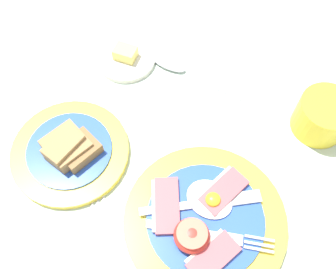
# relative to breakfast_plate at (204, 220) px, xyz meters

# --- Properties ---
(ground_plane) EXTENTS (3.00, 3.00, 0.00)m
(ground_plane) POSITION_rel_breakfast_plate_xyz_m (-0.06, 0.01, -0.01)
(ground_plane) COLOR #B7CCB7
(breakfast_plate) EXTENTS (0.24, 0.24, 0.04)m
(breakfast_plate) POSITION_rel_breakfast_plate_xyz_m (0.00, 0.00, 0.00)
(breakfast_plate) COLOR yellow
(breakfast_plate) RESTS_ON ground_plane
(bread_plate) EXTENTS (0.19, 0.19, 0.05)m
(bread_plate) POSITION_rel_breakfast_plate_xyz_m (-0.24, -0.02, 0.00)
(bread_plate) COLOR yellow
(bread_plate) RESTS_ON ground_plane
(sugar_cup) EXTENTS (0.09, 0.09, 0.06)m
(sugar_cup) POSITION_rel_breakfast_plate_xyz_m (0.08, 0.25, 0.02)
(sugar_cup) COLOR yellow
(sugar_cup) RESTS_ON ground_plane
(butter_dish) EXTENTS (0.11, 0.11, 0.03)m
(butter_dish) POSITION_rel_breakfast_plate_xyz_m (-0.28, 0.19, -0.00)
(butter_dish) COLOR silver
(butter_dish) RESTS_ON ground_plane
(teaspoon_by_saucer) EXTENTS (0.19, 0.03, 0.01)m
(teaspoon_by_saucer) POSITION_rel_breakfast_plate_xyz_m (-0.18, 0.23, -0.01)
(teaspoon_by_saucer) COLOR silver
(teaspoon_by_saucer) RESTS_ON ground_plane
(fork_on_cloth) EXTENTS (0.11, 0.17, 0.01)m
(fork_on_cloth) POSITION_rel_breakfast_plate_xyz_m (-0.12, -0.12, -0.01)
(fork_on_cloth) COLOR silver
(fork_on_cloth) RESTS_ON ground_plane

